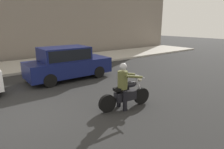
{
  "coord_description": "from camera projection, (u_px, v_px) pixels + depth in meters",
  "views": [
    {
      "loc": [
        -1.03,
        -6.06,
        2.86
      ],
      "look_at": [
        3.06,
        -0.71,
        1.09
      ],
      "focal_mm": 30.8,
      "sensor_mm": 36.0,
      "label": 1
    }
  ],
  "objects": [
    {
      "name": "ground_plane",
      "position": [
        21.0,
        119.0,
        5.99
      ],
      "size": [
        80.0,
        80.0,
        0.0
      ],
      "primitive_type": "plane",
      "color": "#252525"
    },
    {
      "name": "motorcycle_with_rider_olive",
      "position": [
        125.0,
        90.0,
        6.62
      ],
      "size": [
        2.03,
        0.72,
        1.61
      ],
      "color": "black",
      "rests_on": "ground_plane"
    },
    {
      "name": "parked_sedan_navy",
      "position": [
        67.0,
        63.0,
        10.15
      ],
      "size": [
        4.39,
        1.82,
        1.72
      ],
      "color": "#11194C",
      "rests_on": "ground_plane"
    }
  ]
}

